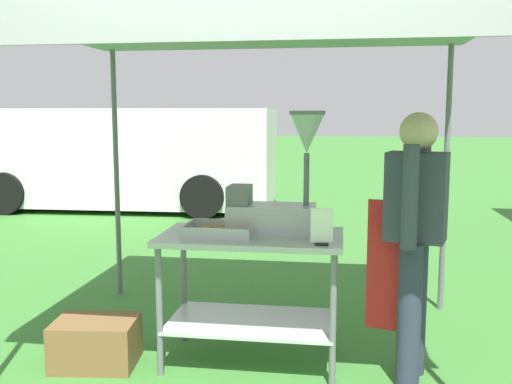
% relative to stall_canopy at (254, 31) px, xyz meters
% --- Properties ---
extents(ground_plane, '(70.00, 70.00, 0.00)m').
position_rel_stall_canopy_xyz_m(ground_plane, '(0.04, 4.81, -2.11)').
color(ground_plane, '#3D7F33').
extents(stall_canopy, '(2.98, 2.38, 2.19)m').
position_rel_stall_canopy_xyz_m(stall_canopy, '(0.00, 0.00, 0.00)').
color(stall_canopy, slate).
rests_on(stall_canopy, ground).
extents(donut_cart, '(1.15, 0.66, 0.84)m').
position_rel_stall_canopy_xyz_m(donut_cart, '(0.00, -0.10, -1.49)').
color(donut_cart, '#B7B7BC').
rests_on(donut_cart, ground).
extents(donut_tray, '(0.43, 0.32, 0.07)m').
position_rel_stall_canopy_xyz_m(donut_tray, '(-0.20, -0.14, -1.25)').
color(donut_tray, '#B7B7BC').
rests_on(donut_tray, donut_cart).
extents(donut_fryer, '(0.61, 0.28, 0.78)m').
position_rel_stall_canopy_xyz_m(donut_fryer, '(0.16, -0.01, -1.01)').
color(donut_fryer, '#B7B7BC').
rests_on(donut_fryer, donut_cart).
extents(menu_sign, '(0.13, 0.05, 0.22)m').
position_rel_stall_canopy_xyz_m(menu_sign, '(0.45, -0.34, -1.18)').
color(menu_sign, black).
rests_on(menu_sign, donut_cart).
extents(vendor, '(0.47, 0.53, 1.61)m').
position_rel_stall_canopy_xyz_m(vendor, '(0.99, -0.21, -1.21)').
color(vendor, '#2D3347').
rests_on(vendor, ground).
extents(supply_crate, '(0.55, 0.43, 0.30)m').
position_rel_stall_canopy_xyz_m(supply_crate, '(-0.98, -0.30, -1.96)').
color(supply_crate, brown).
rests_on(supply_crate, ground).
extents(van_white, '(5.28, 2.23, 1.69)m').
position_rel_stall_canopy_xyz_m(van_white, '(-3.22, 5.85, -1.24)').
color(van_white, white).
rests_on(van_white, ground).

